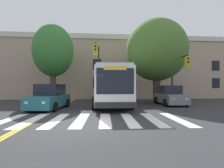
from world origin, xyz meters
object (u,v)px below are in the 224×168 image
city_bus (110,86)px  street_tree_curbside_small (53,51)px  car_teal_near_lane (50,98)px  traffic_light_near_corner (179,71)px  car_silver_behind_bus (116,93)px  street_tree_curbside_large (156,50)px  traffic_light_overhead (97,63)px  car_grey_far_lane (170,96)px

city_bus → street_tree_curbside_small: 7.83m
car_teal_near_lane → traffic_light_near_corner: bearing=12.4°
traffic_light_near_corner → city_bus: bearing=179.5°
car_silver_behind_bus → street_tree_curbside_large: (3.58, -6.13, 4.67)m
traffic_light_near_corner → traffic_light_overhead: (-7.64, 1.52, 0.82)m
traffic_light_overhead → street_tree_curbside_small: size_ratio=0.70×
car_grey_far_lane → traffic_light_near_corner: size_ratio=0.94×
traffic_light_near_corner → street_tree_curbside_large: (-1.46, 1.98, 2.31)m
car_grey_far_lane → car_teal_near_lane: bearing=-168.2°
traffic_light_overhead → street_tree_curbside_large: 6.37m
car_teal_near_lane → street_tree_curbside_large: (9.71, 4.44, 4.65)m
car_teal_near_lane → traffic_light_overhead: (3.53, 3.98, 3.16)m
city_bus → car_silver_behind_bus: size_ratio=2.70×
car_silver_behind_bus → traffic_light_overhead: (-2.60, -6.60, 3.18)m
car_grey_far_lane → street_tree_curbside_large: size_ratio=0.50×
car_teal_near_lane → traffic_light_overhead: traffic_light_overhead is taller
city_bus → traffic_light_overhead: traffic_light_overhead is taller
street_tree_curbside_large → city_bus: bearing=-159.0°
car_teal_near_lane → traffic_light_near_corner: (11.17, 2.46, 2.34)m
traffic_light_overhead → car_silver_behind_bus: bearing=68.5°
city_bus → street_tree_curbside_small: street_tree_curbside_small is taller
street_tree_curbside_small → traffic_light_near_corner: bearing=-15.4°
city_bus → street_tree_curbside_large: size_ratio=1.30×
car_teal_near_lane → car_grey_far_lane: (10.17, 2.13, -0.03)m
traffic_light_overhead → street_tree_curbside_large: (6.18, 0.46, 1.49)m
traffic_light_overhead → car_grey_far_lane: bearing=-15.5°
car_silver_behind_bus → traffic_light_overhead: 7.77m
city_bus → traffic_light_near_corner: 6.63m
car_teal_near_lane → car_silver_behind_bus: car_teal_near_lane is taller
car_grey_far_lane → traffic_light_near_corner: bearing=18.3°
car_grey_far_lane → street_tree_curbside_small: (-11.41, 3.75, 4.75)m
traffic_light_near_corner → street_tree_curbside_small: (-12.41, 3.42, 2.39)m
car_silver_behind_bus → city_bus: bearing=-100.0°
traffic_light_near_corner → street_tree_curbside_large: bearing=126.3°
car_grey_far_lane → car_silver_behind_bus: size_ratio=1.05×
car_grey_far_lane → street_tree_curbside_small: 12.92m
city_bus → car_silver_behind_bus: city_bus is taller
street_tree_curbside_small → street_tree_curbside_large: bearing=-7.5°
traffic_light_near_corner → car_grey_far_lane: bearing=-161.7°
traffic_light_overhead → car_teal_near_lane: bearing=-131.6°
car_teal_near_lane → street_tree_curbside_large: bearing=24.6°
city_bus → car_silver_behind_bus: 8.23m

